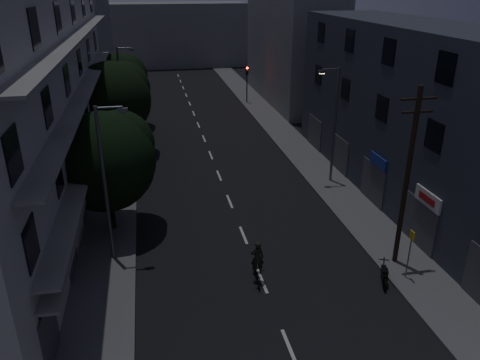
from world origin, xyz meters
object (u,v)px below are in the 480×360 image
object	(u,v)px
bus_stop_sign	(410,246)
motorcycle	(384,275)
utility_pole	(407,176)
cyclist	(257,268)

from	to	relation	value
bus_stop_sign	motorcycle	xyz separation A→B (m)	(-1.16, -0.03, -1.46)
utility_pole	motorcycle	size ratio (longest dim) A/B	5.59
utility_pole	cyclist	bearing A→B (deg)	-178.73
utility_pole	motorcycle	bearing A→B (deg)	-132.73
cyclist	utility_pole	bearing A→B (deg)	5.98
utility_pole	cyclist	distance (m)	8.37
bus_stop_sign	motorcycle	world-z (taller)	bus_stop_sign
bus_stop_sign	utility_pole	bearing A→B (deg)	82.14
utility_pole	bus_stop_sign	xyz separation A→B (m)	(-0.20, -1.44, -2.98)
bus_stop_sign	motorcycle	distance (m)	1.87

